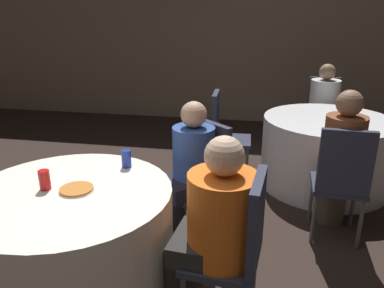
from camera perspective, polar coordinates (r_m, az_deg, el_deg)
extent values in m
cube|color=gray|center=(6.24, 1.88, 16.47)|extent=(16.00, 0.06, 2.80)
cylinder|color=white|center=(2.55, -17.51, -14.14)|extent=(1.25, 1.25, 0.72)
cylinder|color=silver|center=(4.11, 19.65, -1.18)|extent=(1.30, 1.30, 0.72)
cube|color=#2D3347|center=(2.89, 0.25, -7.19)|extent=(0.57, 0.57, 0.04)
cube|color=#2D3347|center=(2.88, 3.11, -1.45)|extent=(0.31, 0.30, 0.50)
cylinder|color=#4C4C51|center=(2.80, -0.46, -13.58)|extent=(0.03, 0.03, 0.42)
cylinder|color=#4C4C51|center=(3.04, -4.33, -10.73)|extent=(0.03, 0.03, 0.42)
cylinder|color=#4C4C51|center=(2.98, 4.92, -11.39)|extent=(0.03, 0.03, 0.42)
cylinder|color=#4C4C51|center=(3.21, 0.84, -8.92)|extent=(0.03, 0.03, 0.42)
cube|color=#2D3347|center=(2.19, 4.47, -17.04)|extent=(0.44, 0.44, 0.04)
cube|color=#2D3347|center=(2.02, 9.79, -11.61)|extent=(0.09, 0.38, 0.50)
cylinder|color=#4C4C51|center=(2.49, 1.15, -18.41)|extent=(0.03, 0.03, 0.42)
cylinder|color=#4C4C51|center=(2.44, 9.36, -19.57)|extent=(0.03, 0.03, 0.42)
cube|color=#2D3347|center=(4.00, 6.07, 0.50)|extent=(0.41, 0.41, 0.04)
cube|color=#2D3347|center=(3.93, 3.59, 4.31)|extent=(0.06, 0.38, 0.50)
cylinder|color=#4C4C51|center=(4.24, 8.37, -1.80)|extent=(0.03, 0.03, 0.42)
cylinder|color=#4C4C51|center=(3.92, 8.32, -3.59)|extent=(0.03, 0.03, 0.42)
cylinder|color=#4C4C51|center=(4.25, 3.78, -1.56)|extent=(0.03, 0.03, 0.42)
cylinder|color=#4C4C51|center=(3.94, 3.36, -3.33)|extent=(0.03, 0.03, 0.42)
cube|color=#2D3347|center=(5.01, 19.14, 3.44)|extent=(0.43, 0.43, 0.04)
cube|color=#2D3347|center=(5.12, 19.38, 6.85)|extent=(0.38, 0.08, 0.50)
cylinder|color=#4C4C51|center=(4.93, 20.90, 0.17)|extent=(0.03, 0.03, 0.42)
cylinder|color=#4C4C51|center=(4.90, 16.97, 0.53)|extent=(0.03, 0.03, 0.42)
cylinder|color=#4C4C51|center=(5.25, 20.62, 1.36)|extent=(0.03, 0.03, 0.42)
cylinder|color=#4C4C51|center=(5.23, 16.93, 1.70)|extent=(0.03, 0.03, 0.42)
cube|color=#2D3347|center=(3.19, 21.32, -5.92)|extent=(0.42, 0.42, 0.04)
cube|color=#2D3347|center=(2.93, 22.36, -2.66)|extent=(0.38, 0.07, 0.50)
cylinder|color=#4C4C51|center=(3.42, 17.68, -8.00)|extent=(0.03, 0.03, 0.42)
cylinder|color=#4C4C51|center=(3.47, 23.33, -8.34)|extent=(0.03, 0.03, 0.42)
cylinder|color=#4C4C51|center=(3.12, 18.03, -10.84)|extent=(0.03, 0.03, 0.42)
cylinder|color=#4C4C51|center=(3.18, 24.25, -11.15)|extent=(0.03, 0.03, 0.42)
cylinder|color=#282828|center=(2.36, -1.25, -20.26)|extent=(0.24, 0.24, 0.46)
cube|color=#282828|center=(2.16, 1.57, -15.11)|extent=(0.36, 0.39, 0.12)
cylinder|color=orange|center=(2.04, 4.67, -11.03)|extent=(0.38, 0.38, 0.49)
sphere|color=#DBB293|center=(1.88, 4.96, -1.82)|extent=(0.21, 0.21, 0.21)
cylinder|color=#4C4238|center=(3.48, 20.48, -7.51)|extent=(0.24, 0.24, 0.46)
cube|color=#4C4238|center=(3.26, 21.25, -4.00)|extent=(0.31, 0.34, 0.12)
cylinder|color=brown|center=(3.08, 21.99, -0.97)|extent=(0.30, 0.30, 0.55)
sphere|color=#997056|center=(2.98, 22.89, 5.75)|extent=(0.20, 0.20, 0.20)
cylinder|color=black|center=(4.86, 18.99, 0.38)|extent=(0.24, 0.24, 0.46)
cube|color=black|center=(4.89, 19.29, 3.88)|extent=(0.36, 0.35, 0.12)
cylinder|color=white|center=(4.95, 19.48, 6.39)|extent=(0.35, 0.35, 0.49)
sphere|color=tan|center=(4.89, 19.94, 10.28)|extent=(0.19, 0.19, 0.19)
cylinder|color=black|center=(2.88, -3.33, -12.07)|extent=(0.24, 0.24, 0.46)
cube|color=black|center=(2.80, -1.56, -6.51)|extent=(0.44, 0.44, 0.12)
cylinder|color=#33519E|center=(2.78, 0.26, -2.29)|extent=(0.31, 0.31, 0.49)
sphere|color=tan|center=(2.67, 0.27, 4.52)|extent=(0.19, 0.19, 0.19)
cylinder|color=white|center=(2.36, -17.17, -6.74)|extent=(0.22, 0.22, 0.01)
cylinder|color=orange|center=(2.36, -17.19, -6.54)|extent=(0.20, 0.20, 0.01)
cylinder|color=red|center=(2.42, -21.55, -5.12)|extent=(0.07, 0.07, 0.12)
cylinder|color=#1E38A5|center=(2.61, -9.97, -2.22)|extent=(0.07, 0.07, 0.12)
cylinder|color=white|center=(4.21, 22.45, 5.73)|extent=(0.09, 0.09, 0.23)
cylinder|color=white|center=(3.75, 20.99, 3.42)|extent=(0.08, 0.08, 0.11)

